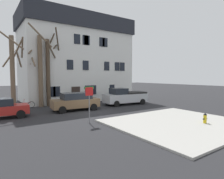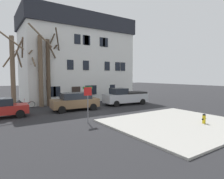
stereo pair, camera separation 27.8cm
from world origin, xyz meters
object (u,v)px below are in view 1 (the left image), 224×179
Objects in this scene: pickup_truck_silver at (125,97)px; street_sign_pole at (89,98)px; tree_bare_near at (13,70)px; tree_bare_far at (49,70)px; tree_bare_mid at (40,68)px; car_brown_wagon at (76,101)px; bicycle_leaning at (26,105)px; fire_hydrant at (205,118)px; building_main at (76,59)px.

street_sign_pole is (-7.73, -5.61, 0.90)m from pickup_truck_silver.
street_sign_pole is at bearing -65.40° from tree_bare_near.
pickup_truck_silver is (7.83, -4.02, -3.16)m from tree_bare_far.
tree_bare_near is 3.06m from tree_bare_mid.
car_brown_wagon is (1.37, -4.24, -3.21)m from tree_bare_far.
car_brown_wagon is at bearing -45.37° from bicycle_leaning.
tree_bare_mid is 16.80m from fire_hydrant.
tree_bare_far is 4.93× the size of bicycle_leaning.
tree_bare_mid is 1.02× the size of tree_bare_far.
tree_bare_near reaches higher than car_brown_wagon.
tree_bare_mid is 5.04× the size of bicycle_leaning.
tree_bare_mid is 4.25m from bicycle_leaning.
tree_bare_mid is 1.87× the size of car_brown_wagon.
pickup_truck_silver is at bearing -24.22° from tree_bare_mid.
building_main is at bearing 31.11° from tree_bare_near.
tree_bare_near is 2.93× the size of street_sign_pole.
tree_bare_mid reaches higher than pickup_truck_silver.
tree_bare_mid reaches higher than tree_bare_near.
tree_bare_mid is (-6.14, -4.24, -1.65)m from building_main.
bicycle_leaning is at bearing 37.70° from tree_bare_near.
tree_bare_far is (0.92, 0.08, -0.18)m from tree_bare_mid.
tree_bare_far is at bearing 18.39° from tree_bare_near.
building_main is 10.64m from tree_bare_near.
fire_hydrant is (1.37, -18.78, -5.48)m from building_main.
car_brown_wagon is at bearing 76.71° from street_sign_pole.
tree_bare_near is 1.42× the size of pickup_truck_silver.
tree_bare_mid is at bearing -145.36° from building_main.
tree_bare_far is 1.58× the size of pickup_truck_silver.
street_sign_pole is 9.81m from bicycle_leaning.
pickup_truck_silver reaches higher than bicycle_leaning.
pickup_truck_silver is 9.60m from street_sign_pole.
tree_bare_far is (-5.22, -4.16, -1.83)m from building_main.
tree_bare_far reaches higher than bicycle_leaning.
street_sign_pole is at bearing -144.02° from pickup_truck_silver.
tree_bare_near reaches higher than pickup_truck_silver.
tree_bare_mid is 0.94m from tree_bare_far.
tree_bare_mid reaches higher than fire_hydrant.
tree_bare_far reaches higher than pickup_truck_silver.
car_brown_wagon is 6.46m from pickup_truck_silver.
tree_bare_far is (3.74, 1.24, 0.10)m from tree_bare_near.
tree_bare_mid is 5.84m from car_brown_wagon.
fire_hydrant is at bearing -57.55° from bicycle_leaning.
tree_bare_mid is at bearing 22.47° from tree_bare_near.
street_sign_pole is 1.52× the size of bicycle_leaning.
tree_bare_far is 12.47× the size of fire_hydrant.
bicycle_leaning is at bearing 134.63° from car_brown_wagon.
fire_hydrant is (5.21, -10.37, -0.44)m from car_brown_wagon.
tree_bare_near is 12.29m from pickup_truck_silver.
street_sign_pole reaches higher than bicycle_leaning.
building_main is at bearing 69.65° from street_sign_pole.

